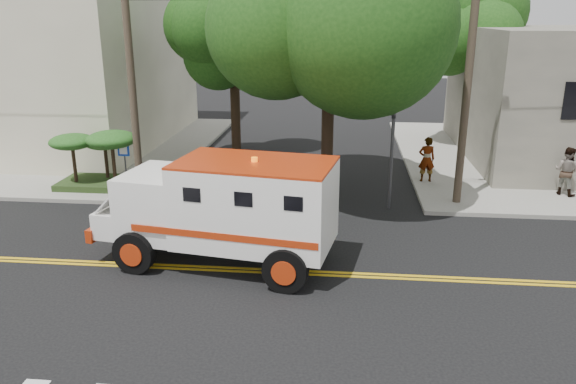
# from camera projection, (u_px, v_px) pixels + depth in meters

# --- Properties ---
(ground) EXTENTS (100.00, 100.00, 0.00)m
(ground) POSITION_uv_depth(u_px,v_px,m) (263.00, 271.00, 15.39)
(ground) COLOR black
(ground) RESTS_ON ground
(sidewalk_nw) EXTENTS (17.00, 17.00, 0.15)m
(sidewalk_nw) POSITION_uv_depth(u_px,v_px,m) (45.00, 147.00, 29.46)
(sidewalk_nw) COLOR gray
(sidewalk_nw) RESTS_ON ground
(building_left) EXTENTS (16.00, 14.00, 10.00)m
(building_left) POSITION_uv_depth(u_px,v_px,m) (11.00, 45.00, 29.54)
(building_left) COLOR #BBB59A
(building_left) RESTS_ON sidewalk_nw
(utility_pole_left) EXTENTS (0.28, 0.28, 9.00)m
(utility_pole_left) POSITION_uv_depth(u_px,v_px,m) (131.00, 79.00, 20.25)
(utility_pole_left) COLOR #382D23
(utility_pole_left) RESTS_ON ground
(utility_pole_right) EXTENTS (0.28, 0.28, 9.00)m
(utility_pole_right) POSITION_uv_depth(u_px,v_px,m) (468.00, 82.00, 19.30)
(utility_pole_right) COLOR #382D23
(utility_pole_right) RESTS_ON ground
(tree_left) EXTENTS (4.48, 4.20, 7.70)m
(tree_left) POSITION_uv_depth(u_px,v_px,m) (239.00, 37.00, 25.08)
(tree_left) COLOR black
(tree_left) RESTS_ON ground
(tree_right) EXTENTS (4.80, 4.50, 8.20)m
(tree_right) POSITION_uv_depth(u_px,v_px,m) (484.00, 27.00, 27.64)
(tree_right) COLOR black
(tree_right) RESTS_ON ground
(traffic_signal) EXTENTS (0.15, 0.18, 3.60)m
(traffic_signal) POSITION_uv_depth(u_px,v_px,m) (392.00, 149.00, 19.66)
(traffic_signal) COLOR #3F3F42
(traffic_signal) RESTS_ON ground
(accessibility_sign) EXTENTS (0.45, 0.10, 2.02)m
(accessibility_sign) POSITION_uv_depth(u_px,v_px,m) (125.00, 161.00, 21.42)
(accessibility_sign) COLOR #3F3F42
(accessibility_sign) RESTS_ON ground
(palm_planter) EXTENTS (3.52, 2.63, 2.36)m
(palm_planter) POSITION_uv_depth(u_px,v_px,m) (98.00, 150.00, 21.88)
(palm_planter) COLOR #1E3314
(palm_planter) RESTS_ON sidewalk_nw
(armored_truck) EXTENTS (6.96, 3.55, 3.03)m
(armored_truck) POSITION_uv_depth(u_px,v_px,m) (225.00, 206.00, 15.35)
(armored_truck) COLOR white
(armored_truck) RESTS_ON ground
(pedestrian_a) EXTENTS (0.71, 0.50, 1.85)m
(pedestrian_a) POSITION_uv_depth(u_px,v_px,m) (427.00, 159.00, 22.87)
(pedestrian_a) COLOR gray
(pedestrian_a) RESTS_ON sidewalk_ne
(pedestrian_b) EXTENTS (1.13, 1.12, 1.85)m
(pedestrian_b) POSITION_uv_depth(u_px,v_px,m) (566.00, 171.00, 21.16)
(pedestrian_b) COLOR gray
(pedestrian_b) RESTS_ON sidewalk_ne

